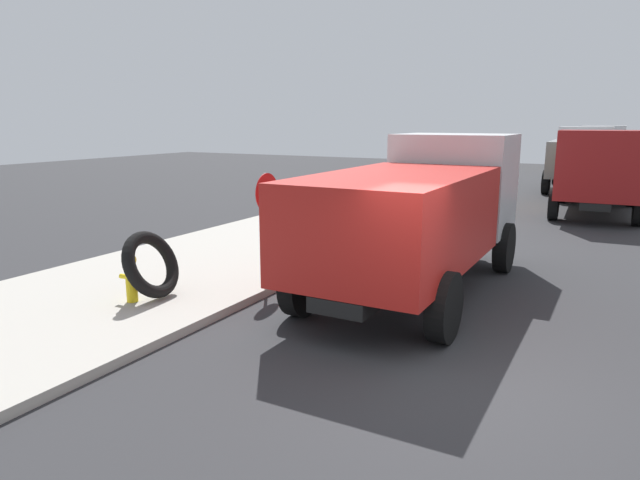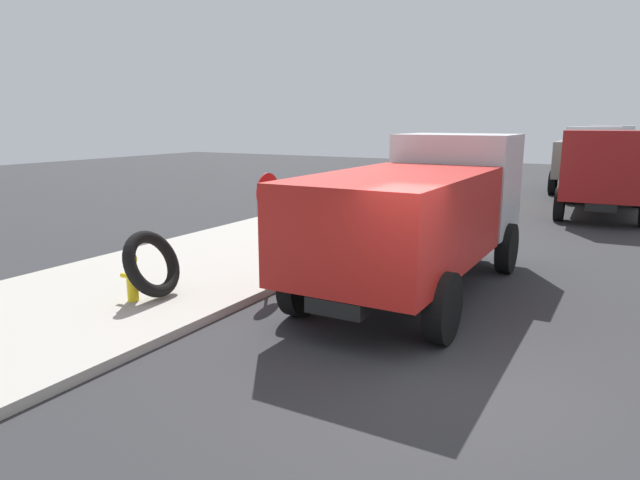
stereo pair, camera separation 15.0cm
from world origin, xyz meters
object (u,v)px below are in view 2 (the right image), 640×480
Objects in this scene: fire_hydrant at (132,275)px; dump_truck_yellow at (612,147)px; dump_truck_orange at (605,169)px; stop_sign at (268,206)px; dump_truck_gray at (589,157)px; loose_tire at (152,264)px; dump_truck_red at (422,209)px.

fire_hydrant is 35.57m from dump_truck_yellow.
dump_truck_orange is at bearing -22.81° from fire_hydrant.
dump_truck_gray is at bearing -11.42° from stop_sign.
dump_truck_gray is (20.76, -4.19, -0.03)m from stop_sign.
dump_truck_orange is 1.01× the size of dump_truck_gray.
dump_truck_gray is (7.50, 1.09, 0.00)m from dump_truck_orange.
dump_truck_yellow is at bearing -9.42° from loose_tire.
dump_truck_orange is at bearing -178.03° from dump_truck_yellow.
fire_hydrant is at bearing 170.44° from dump_truck_yellow.
dump_truck_gray reaches higher than loose_tire.
dump_truck_red and dump_truck_gray have the same top height.
stop_sign is at bearing -28.45° from fire_hydrant.
dump_truck_red is at bearing -49.09° from loose_tire.
fire_hydrant is 0.12× the size of dump_truck_yellow.
dump_truck_red and dump_truck_orange have the same top height.
dump_truck_red reaches higher than fire_hydrant.
dump_truck_yellow reaches higher than stop_sign.
dump_truck_red is at bearing -64.11° from stop_sign.
dump_truck_orange is 1.01× the size of dump_truck_yellow.
stop_sign is 14.27m from dump_truck_orange.
dump_truck_orange is (11.93, -2.56, 0.00)m from dump_truck_red.
loose_tire is 0.18× the size of dump_truck_red.
fire_hydrant is 0.40m from loose_tire.
loose_tire is 35.20m from dump_truck_yellow.
dump_truck_orange reaches higher than stop_sign.
stop_sign reaches higher than loose_tire.
stop_sign is at bearing 158.26° from dump_truck_orange.
dump_truck_orange is at bearing -171.71° from dump_truck_gray.
dump_truck_yellow is at bearing -9.56° from fire_hydrant.
fire_hydrant is at bearing 157.21° from loose_tire.
fire_hydrant is 23.79m from dump_truck_gray.
dump_truck_orange and dump_truck_yellow have the same top height.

